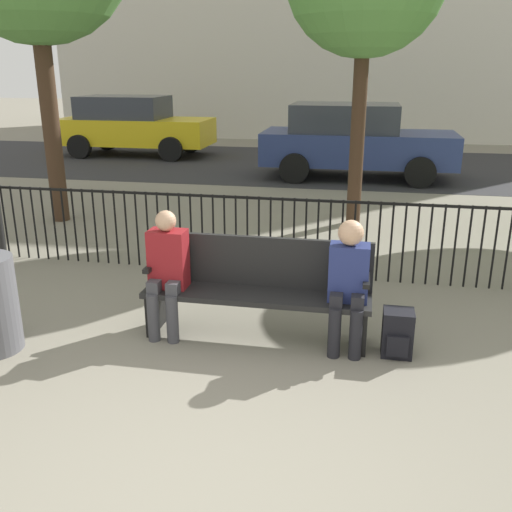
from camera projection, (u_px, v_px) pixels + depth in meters
The scene contains 9 objects.
ground_plane at pixel (185, 504), 3.28m from camera, with size 80.00×80.00×0.00m, color gray.
park_bench at pixel (258, 284), 5.20m from camera, with size 2.06×0.45×0.92m.
seated_person_0 at pixel (167, 267), 5.18m from camera, with size 0.34×0.39×1.18m.
seated_person_1 at pixel (348, 279), 4.88m from camera, with size 0.34×0.39×1.17m.
backpack at pixel (397, 333), 4.91m from camera, with size 0.26×0.27×0.41m.
fence_railing at pixel (282, 230), 6.72m from camera, with size 9.01×0.03×0.95m.
street_surface at pixel (330, 165), 14.45m from camera, with size 24.00×6.00×0.01m.
parked_car_0 at pixel (133, 125), 15.88m from camera, with size 4.20×1.94×1.62m.
parked_car_1 at pixel (354, 140), 12.61m from camera, with size 4.20×1.94×1.62m.
Camera 1 is at (0.91, -2.53, 2.39)m, focal length 40.00 mm.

